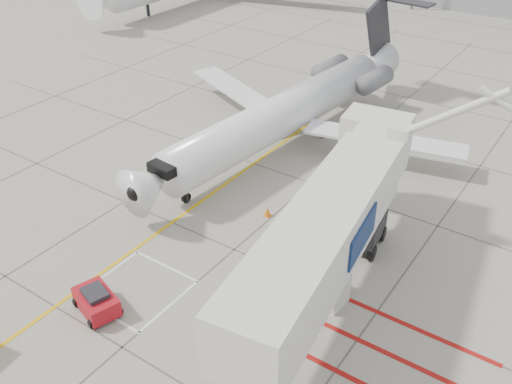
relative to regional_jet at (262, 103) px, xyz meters
The scene contains 8 objects.
ground_plane 14.22m from the regional_jet, 71.73° to the right, with size 260.00×260.00×0.00m, color gray.
regional_jet is the anchor object (origin of this frame).
jet_bridge 14.93m from the regional_jet, 47.23° to the right, with size 9.15×19.32×7.73m, color silver, non-canonical shape.
pushback_tug 16.50m from the regional_jet, 83.39° to the right, with size 2.21×1.38×1.29m, color #A91019, non-canonical shape.
baggage_cart 13.63m from the regional_jet, 52.13° to the right, with size 1.64×1.03×1.03m, color #5B5B60, non-canonical shape.
ground_power_unit 13.97m from the regional_jet, 44.60° to the right, with size 2.29×1.34×1.81m, color silver, non-canonical shape.
cone_nose 6.70m from the regional_jet, 105.10° to the right, with size 0.33×0.33×0.45m, color #FF5A0D.
cone_side 7.66m from the regional_jet, 53.64° to the right, with size 0.41×0.41×0.56m, color orange.
Camera 1 is at (14.09, -14.59, 18.42)m, focal length 40.00 mm.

